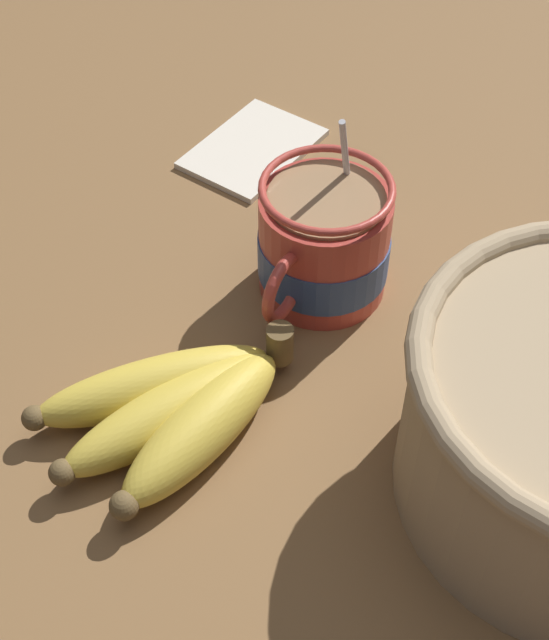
# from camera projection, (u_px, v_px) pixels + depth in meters

# --- Properties ---
(table) EXTENTS (1.38, 1.38, 0.03)m
(table) POSITION_uv_depth(u_px,v_px,m) (335.00, 346.00, 0.70)
(table) COLOR brown
(table) RESTS_ON ground
(coffee_mug) EXTENTS (0.14, 0.10, 0.15)m
(coffee_mug) POSITION_uv_depth(u_px,v_px,m) (323.00, 244.00, 0.69)
(coffee_mug) COLOR #B23D33
(coffee_mug) RESTS_ON table
(banana_bunch) EXTENTS (0.18, 0.15, 0.04)m
(banana_bunch) POSITION_uv_depth(u_px,v_px,m) (175.00, 409.00, 0.61)
(banana_bunch) COLOR brown
(banana_bunch) RESTS_ON table
(napkin) EXTENTS (0.13, 0.10, 0.01)m
(napkin) POSITION_uv_depth(u_px,v_px,m) (253.00, 149.00, 0.83)
(napkin) COLOR beige
(napkin) RESTS_ON table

